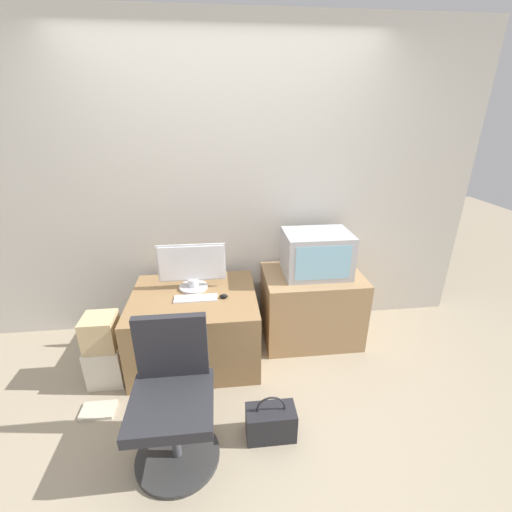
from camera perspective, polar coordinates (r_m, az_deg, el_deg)
name	(u,v)px	position (r m, az deg, el deg)	size (l,w,h in m)	color
ground_plane	(241,431)	(2.49, -2.57, -27.12)	(12.00, 12.00, 0.00)	tan
wall_back	(227,189)	(2.98, -4.80, 11.14)	(4.40, 0.05, 2.60)	beige
desk	(196,326)	(2.90, -10.02, -11.43)	(0.98, 0.81, 0.58)	#937047
side_stand	(311,306)	(3.12, 9.12, -8.15)	(0.83, 0.60, 0.62)	#A37F56
main_monitor	(192,268)	(2.77, -10.60, -1.92)	(0.54, 0.23, 0.38)	silver
keyboard	(196,298)	(2.68, -9.99, -6.98)	(0.33, 0.11, 0.01)	white
mouse	(224,296)	(2.67, -5.42, -6.69)	(0.07, 0.04, 0.03)	black
crt_tv	(317,254)	(2.91, 10.06, 0.41)	(0.54, 0.41, 0.37)	#B7B7BC
office_chair	(173,402)	(2.16, -13.63, -22.60)	(0.49, 0.49, 0.86)	#333333
cardboard_box_lower	(107,363)	(2.93, -23.57, -16.03)	(0.26, 0.25, 0.31)	beige
cardboard_box_upper	(101,332)	(2.77, -24.49, -11.46)	(0.23, 0.23, 0.25)	#D1B27F
handbag	(271,422)	(2.38, 2.47, -25.93)	(0.31, 0.17, 0.32)	#232328
book	(98,411)	(2.80, -24.83, -22.33)	(0.22, 0.15, 0.02)	beige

